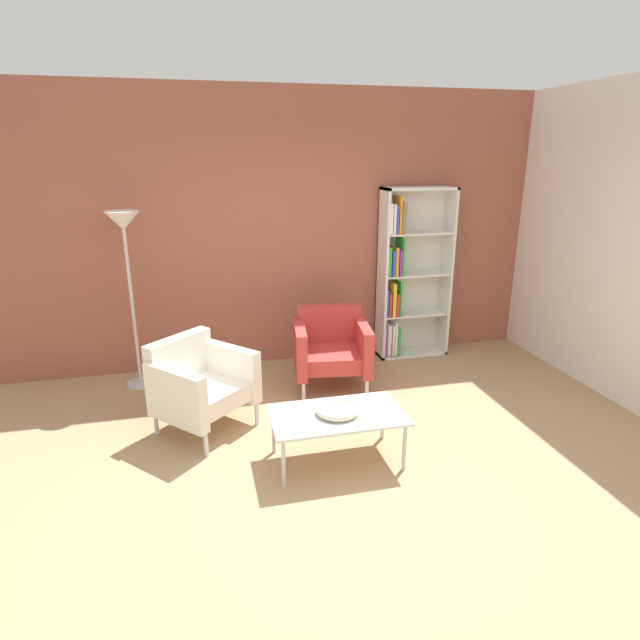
# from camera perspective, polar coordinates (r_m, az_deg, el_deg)

# --- Properties ---
(ground_plane) EXTENTS (8.32, 8.32, 0.00)m
(ground_plane) POSITION_cam_1_polar(r_m,az_deg,el_deg) (3.96, 3.07, -16.95)
(ground_plane) COLOR tan
(brick_back_panel) EXTENTS (6.40, 0.12, 2.90)m
(brick_back_panel) POSITION_cam_1_polar(r_m,az_deg,el_deg) (5.71, -3.84, 9.66)
(brick_back_panel) COLOR #9E5642
(brick_back_panel) RESTS_ON ground_plane
(bookshelf_tall) EXTENTS (0.80, 0.30, 1.90)m
(bookshelf_tall) POSITION_cam_1_polar(r_m,az_deg,el_deg) (5.98, 9.37, 4.73)
(bookshelf_tall) COLOR silver
(bookshelf_tall) RESTS_ON ground_plane
(coffee_table_low) EXTENTS (1.00, 0.56, 0.40)m
(coffee_table_low) POSITION_cam_1_polar(r_m,az_deg,el_deg) (3.97, 1.90, -10.54)
(coffee_table_low) COLOR silver
(coffee_table_low) RESTS_ON ground_plane
(decorative_bowl) EXTENTS (0.32, 0.32, 0.05)m
(decorative_bowl) POSITION_cam_1_polar(r_m,az_deg,el_deg) (3.94, 1.91, -9.69)
(decorative_bowl) COLOR beige
(decorative_bowl) RESTS_ON coffee_table_low
(armchair_by_bookshelf) EXTENTS (0.80, 0.75, 0.78)m
(armchair_by_bookshelf) POSITION_cam_1_polar(r_m,az_deg,el_deg) (5.19, 1.22, -2.96)
(armchair_by_bookshelf) COLOR #B73833
(armchair_by_bookshelf) RESTS_ON ground_plane
(armchair_spare_guest) EXTENTS (0.95, 0.95, 0.78)m
(armchair_spare_guest) POSITION_cam_1_polar(r_m,az_deg,el_deg) (4.52, -12.98, -6.70)
(armchair_spare_guest) COLOR white
(armchair_spare_guest) RESTS_ON ground_plane
(floor_lamp_torchiere) EXTENTS (0.32, 0.32, 1.74)m
(floor_lamp_torchiere) POSITION_cam_1_polar(r_m,az_deg,el_deg) (5.27, -20.41, 7.91)
(floor_lamp_torchiere) COLOR silver
(floor_lamp_torchiere) RESTS_ON ground_plane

